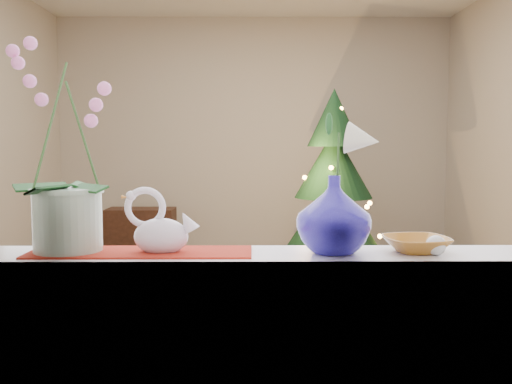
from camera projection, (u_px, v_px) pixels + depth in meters
ground at (256, 313)px, 4.24m from camera, size 5.00×5.00×0.00m
wall_back at (254, 136)px, 6.61m from camera, size 4.50×0.10×2.70m
wall_front at (262, 114)px, 1.63m from camera, size 4.50×0.10×2.70m
windowsill at (261, 259)px, 1.80m from camera, size 2.20×0.26×0.04m
runner at (141, 252)px, 1.79m from camera, size 0.70×0.20×0.01m
orchid_pot at (66, 146)px, 1.78m from camera, size 0.28×0.28×0.67m
swan at (161, 222)px, 1.78m from camera, size 0.25×0.16×0.20m
blue_vase at (334, 209)px, 1.79m from camera, size 0.35×0.35×0.28m
lily at (335, 130)px, 1.76m from camera, size 0.16×0.09×0.21m
paperweight at (436, 245)px, 1.76m from camera, size 0.07×0.07×0.06m
amber_dish at (416, 245)px, 1.81m from camera, size 0.20×0.20×0.04m
xmas_tree at (333, 183)px, 5.41m from camera, size 1.03×1.03×1.78m
side_table at (141, 233)px, 6.26m from camera, size 0.74×0.38×0.55m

